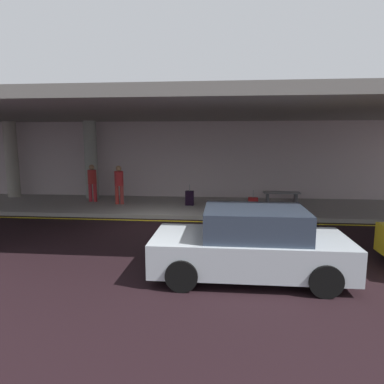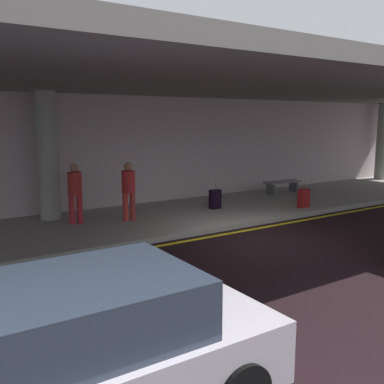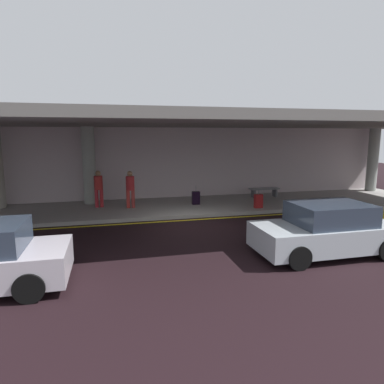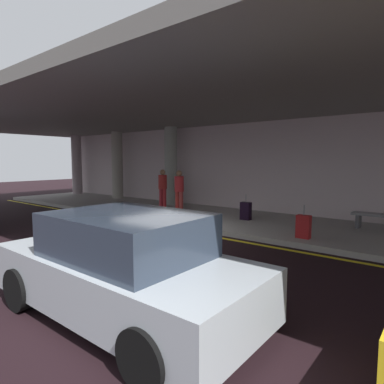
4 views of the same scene
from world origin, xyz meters
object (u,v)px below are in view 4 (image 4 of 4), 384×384
at_px(person_waiting_for_ride, 179,188).
at_px(suitcase_upright_secondary, 246,211).
at_px(traveler_with_luggage, 163,186).
at_px(suitcase_upright_primary, 303,227).
at_px(support_column_center, 171,166).
at_px(support_column_left_mid, 117,165).
at_px(car_silver, 124,268).
at_px(support_column_far_left, 77,165).
at_px(bench_metal, 381,219).

bearing_deg(person_waiting_for_ride, suitcase_upright_secondary, 58.73).
distance_m(traveler_with_luggage, suitcase_upright_primary, 7.28).
bearing_deg(suitcase_upright_secondary, suitcase_upright_primary, -19.49).
bearing_deg(traveler_with_luggage, support_column_center, 159.56).
distance_m(traveler_with_luggage, person_waiting_for_ride, 1.47).
xyz_separation_m(support_column_left_mid, support_column_center, (4.00, 0.00, 0.00)).
bearing_deg(car_silver, support_column_left_mid, -36.51).
bearing_deg(suitcase_upright_secondary, person_waiting_for_ride, -169.58).
relative_size(support_column_far_left, suitcase_upright_primary, 4.06).
height_order(support_column_center, bench_metal, support_column_center).
bearing_deg(car_silver, support_column_center, -49.49).
bearing_deg(support_column_center, support_column_far_left, 180.00).
distance_m(support_column_far_left, car_silver, 17.23).
xyz_separation_m(traveler_with_luggage, suitcase_upright_primary, (7.01, -1.88, -0.65)).
relative_size(car_silver, suitcase_upright_secondary, 4.56).
relative_size(support_column_center, bench_metal, 2.28).
bearing_deg(suitcase_upright_secondary, support_column_far_left, -176.68).
bearing_deg(bench_metal, suitcase_upright_primary, -121.04).
bearing_deg(suitcase_upright_secondary, support_column_center, 173.11).
bearing_deg(bench_metal, support_column_center, 177.07).
distance_m(suitcase_upright_primary, suitcase_upright_secondary, 2.93).
bearing_deg(support_column_far_left, support_column_left_mid, 0.00).
distance_m(car_silver, person_waiting_for_ride, 8.71).
relative_size(support_column_left_mid, bench_metal, 2.28).
relative_size(support_column_center, suitcase_upright_primary, 4.06).
bearing_deg(traveler_with_luggage, person_waiting_for_ride, 28.08).
height_order(traveler_with_luggage, bench_metal, traveler_with_luggage).
bearing_deg(traveler_with_luggage, suitcase_upright_primary, 32.10).
bearing_deg(suitcase_upright_secondary, traveler_with_luggage, -175.92).
height_order(car_silver, suitcase_upright_primary, car_silver).
distance_m(support_column_left_mid, suitcase_upright_primary, 11.88).
bearing_deg(bench_metal, person_waiting_for_ride, -171.67).
height_order(support_column_far_left, bench_metal, support_column_far_left).
bearing_deg(traveler_with_luggage, car_silver, -2.23).
bearing_deg(bench_metal, traveler_with_luggage, -176.23).
height_order(support_column_center, car_silver, support_column_center).
xyz_separation_m(support_column_left_mid, suitcase_upright_primary, (11.42, -2.89, -1.51)).
bearing_deg(traveler_with_luggage, support_column_left_mid, -145.84).
xyz_separation_m(support_column_center, person_waiting_for_ride, (1.81, -1.49, -0.86)).
relative_size(support_column_center, person_waiting_for_ride, 2.17).
relative_size(support_column_far_left, traveler_with_luggage, 2.17).
bearing_deg(bench_metal, car_silver, -103.81).
distance_m(support_column_left_mid, support_column_center, 4.00).
bearing_deg(car_silver, suitcase_upright_primary, -93.68).
distance_m(support_column_left_mid, traveler_with_luggage, 4.62).
height_order(person_waiting_for_ride, suitcase_upright_secondary, person_waiting_for_ride).
relative_size(support_column_far_left, support_column_center, 1.00).
relative_size(support_column_center, suitcase_upright_secondary, 4.06).
distance_m(support_column_far_left, suitcase_upright_secondary, 13.04).
distance_m(person_waiting_for_ride, bench_metal, 7.18).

